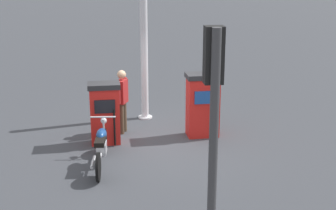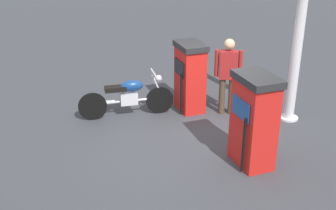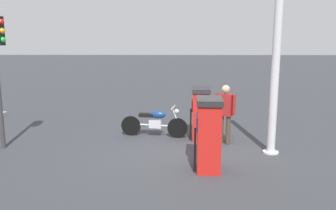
{
  "view_description": "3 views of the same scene",
  "coord_description": "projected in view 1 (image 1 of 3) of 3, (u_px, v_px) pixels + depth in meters",
  "views": [
    {
      "loc": [
        10.17,
        -1.94,
        4.11
      ],
      "look_at": [
        0.3,
        0.18,
        1.07
      ],
      "focal_mm": 49.19,
      "sensor_mm": 36.0,
      "label": 1
    },
    {
      "loc": [
        3.48,
        6.66,
        4.0
      ],
      "look_at": [
        0.56,
        -0.16,
        0.7
      ],
      "focal_mm": 46.83,
      "sensor_mm": 36.0,
      "label": 2
    },
    {
      "loc": [
        0.34,
        8.49,
        2.83
      ],
      "look_at": [
        0.52,
        -0.04,
        1.22
      ],
      "focal_mm": 36.74,
      "sensor_mm": 36.0,
      "label": 3
    }
  ],
  "objects": [
    {
      "name": "ground_plane",
      "position": [
        158.0,
        144.0,
        11.09
      ],
      "size": [
        120.0,
        120.0,
        0.0
      ],
      "primitive_type": "plane",
      "color": "#383A3F"
    },
    {
      "name": "fuel_pump_near",
      "position": [
        105.0,
        113.0,
        11.0
      ],
      "size": [
        0.59,
        0.78,
        1.5
      ],
      "color": "red",
      "rests_on": "ground"
    },
    {
      "name": "fuel_pump_far",
      "position": [
        203.0,
        104.0,
        11.47
      ],
      "size": [
        0.63,
        0.87,
        1.61
      ],
      "color": "red",
      "rests_on": "ground"
    },
    {
      "name": "motorcycle_near_pump",
      "position": [
        101.0,
        145.0,
        9.8
      ],
      "size": [
        2.0,
        0.66,
        0.93
      ],
      "color": "black",
      "rests_on": "ground"
    },
    {
      "name": "attendant_person",
      "position": [
        122.0,
        97.0,
        11.64
      ],
      "size": [
        0.55,
        0.34,
        1.64
      ],
      "color": "#473828",
      "rests_on": "ground"
    },
    {
      "name": "roadside_traffic_light",
      "position": [
        213.0,
        111.0,
        5.83
      ],
      "size": [
        0.39,
        0.26,
        3.42
      ],
      "color": "#38383A",
      "rests_on": "ground"
    },
    {
      "name": "canopy_support_pole",
      "position": [
        144.0,
        51.0,
        12.52
      ],
      "size": [
        0.4,
        0.4,
        3.97
      ],
      "color": "silver",
      "rests_on": "ground"
    }
  ]
}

